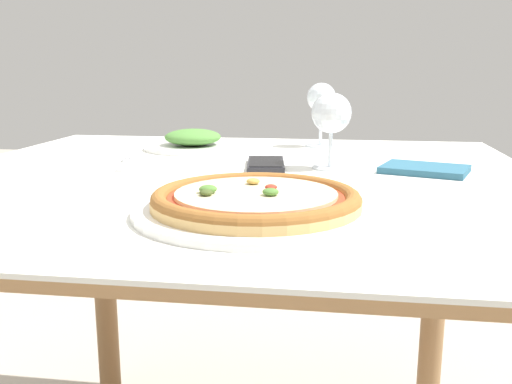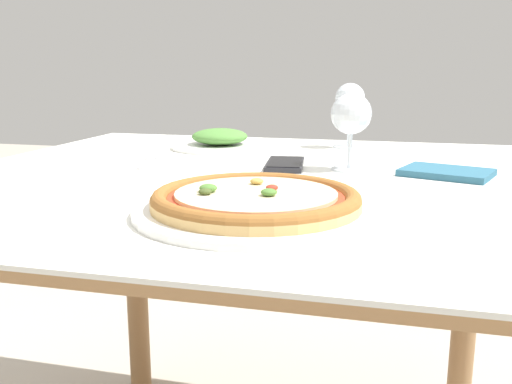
# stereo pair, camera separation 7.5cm
# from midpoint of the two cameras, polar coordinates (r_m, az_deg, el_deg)

# --- Properties ---
(dining_table) EXTENTS (1.11, 1.06, 0.74)m
(dining_table) POSITION_cam_midpoint_polar(r_m,az_deg,el_deg) (1.06, 1.24, -3.12)
(dining_table) COLOR #997047
(dining_table) RESTS_ON ground_plane
(pizza_plate) EXTENTS (0.32, 0.32, 0.04)m
(pizza_plate) POSITION_cam_midpoint_polar(r_m,az_deg,el_deg) (0.75, 2.84, -1.03)
(pizza_plate) COLOR white
(pizza_plate) RESTS_ON dining_table
(fork) EXTENTS (0.06, 0.17, 0.00)m
(fork) POSITION_cam_midpoint_polar(r_m,az_deg,el_deg) (1.17, -8.88, 3.05)
(fork) COLOR silver
(fork) RESTS_ON dining_table
(wine_glass_far_left) EXTENTS (0.07, 0.07, 0.15)m
(wine_glass_far_left) POSITION_cam_midpoint_polar(r_m,az_deg,el_deg) (1.39, 10.92, 8.90)
(wine_glass_far_left) COLOR silver
(wine_glass_far_left) RESTS_ON dining_table
(wine_glass_far_right) EXTENTS (0.08, 0.08, 0.14)m
(wine_glass_far_right) POSITION_cam_midpoint_polar(r_m,az_deg,el_deg) (1.08, 11.47, 7.42)
(wine_glass_far_right) COLOR silver
(wine_glass_far_right) RESTS_ON dining_table
(cell_phone) EXTENTS (0.09, 0.15, 0.01)m
(cell_phone) POSITION_cam_midpoint_polar(r_m,az_deg,el_deg) (1.11, 4.85, 2.79)
(cell_phone) COLOR #232328
(cell_phone) RESTS_ON dining_table
(side_plate) EXTENTS (0.23, 0.23, 0.05)m
(side_plate) POSITION_cam_midpoint_polar(r_m,az_deg,el_deg) (1.36, -2.07, 5.12)
(side_plate) COLOR white
(side_plate) RESTS_ON dining_table
(napkin_folded) EXTENTS (0.18, 0.15, 0.01)m
(napkin_folded) POSITION_cam_midpoint_polar(r_m,az_deg,el_deg) (1.08, 20.42, 1.83)
(napkin_folded) COLOR #2D607A
(napkin_folded) RESTS_ON dining_table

